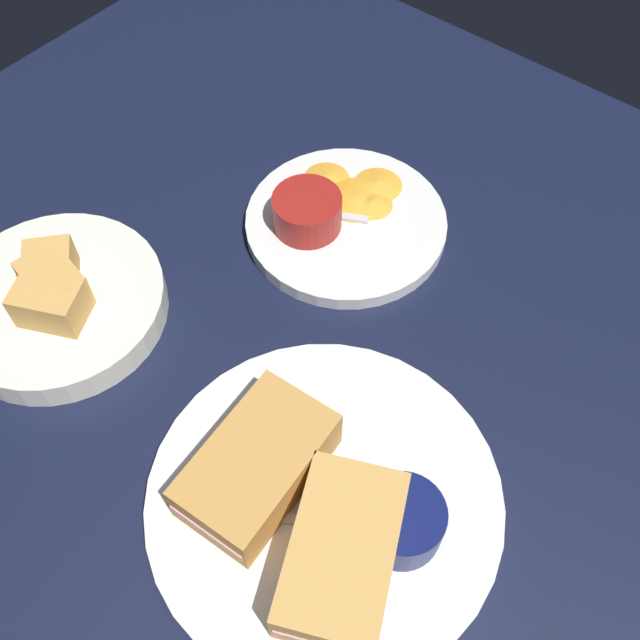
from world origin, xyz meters
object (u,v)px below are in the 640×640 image
(plate_sandwich_main, at_px, (324,499))
(sandwich_half_near, at_px, (258,466))
(spoon_by_dark_ramekin, at_px, (332,522))
(sandwich_half_far, at_px, (342,554))
(spoon_by_gravy_ramekin, at_px, (303,210))
(ramekin_light_gravy, at_px, (307,211))
(ramekin_dark_sauce, at_px, (402,521))
(plate_chips_companion, at_px, (346,224))
(bread_basket_rear, at_px, (57,301))

(plate_sandwich_main, distance_m, sandwich_half_near, 0.06)
(spoon_by_dark_ramekin, bearing_deg, sandwich_half_far, -128.15)
(plate_sandwich_main, distance_m, spoon_by_gravy_ramekin, 0.31)
(sandwich_half_near, height_order, sandwich_half_far, same)
(spoon_by_dark_ramekin, distance_m, ramekin_light_gravy, 0.32)
(ramekin_dark_sauce, bearing_deg, plate_chips_companion, 45.45)
(sandwich_half_far, relative_size, plate_chips_companion, 0.71)
(sandwich_half_near, xyz_separation_m, plate_chips_companion, (0.27, 0.12, -0.03))
(plate_chips_companion, bearing_deg, bread_basket_rear, 150.73)
(sandwich_half_near, relative_size, plate_chips_companion, 0.65)
(plate_chips_companion, height_order, spoon_by_gravy_ramekin, spoon_by_gravy_ramekin)
(plate_chips_companion, bearing_deg, plate_sandwich_main, -145.25)
(plate_chips_companion, distance_m, bread_basket_rear, 0.30)
(plate_sandwich_main, xyz_separation_m, spoon_by_dark_ramekin, (-0.01, -0.02, 0.01))
(plate_chips_companion, bearing_deg, sandwich_half_near, -155.85)
(plate_sandwich_main, relative_size, sandwich_half_far, 1.95)
(sandwich_half_near, bearing_deg, sandwich_half_far, -97.12)
(sandwich_half_far, relative_size, spoon_by_gravy_ramekin, 1.59)
(sandwich_half_far, xyz_separation_m, spoon_by_dark_ramekin, (0.02, 0.02, -0.02))
(plate_chips_companion, distance_m, ramekin_light_gravy, 0.05)
(sandwich_half_far, distance_m, bread_basket_rear, 0.36)
(sandwich_half_near, xyz_separation_m, sandwich_half_far, (-0.01, -0.10, 0.00))
(ramekin_dark_sauce, height_order, plate_chips_companion, ramekin_dark_sauce)
(sandwich_half_near, relative_size, bread_basket_rear, 0.67)
(sandwich_half_far, xyz_separation_m, ramekin_dark_sauce, (0.05, -0.02, -0.00))
(plate_sandwich_main, height_order, spoon_by_gravy_ramekin, spoon_by_gravy_ramekin)
(sandwich_half_near, xyz_separation_m, ramekin_light_gravy, (0.24, 0.15, -0.00))
(sandwich_half_near, distance_m, plate_chips_companion, 0.30)
(sandwich_half_near, bearing_deg, plate_sandwich_main, -67.12)
(sandwich_half_far, height_order, spoon_by_gravy_ramekin, sandwich_half_far)
(plate_sandwich_main, distance_m, ramekin_dark_sauce, 0.07)
(sandwich_half_near, xyz_separation_m, ramekin_dark_sauce, (0.04, -0.12, -0.00))
(spoon_by_dark_ramekin, xyz_separation_m, ramekin_light_gravy, (0.23, 0.22, 0.02))
(ramekin_dark_sauce, bearing_deg, bread_basket_rear, 94.33)
(plate_sandwich_main, xyz_separation_m, spoon_by_gravy_ramekin, (0.23, 0.21, 0.01))
(bread_basket_rear, bearing_deg, plate_chips_companion, -29.27)
(plate_sandwich_main, bearing_deg, sandwich_half_far, -127.12)
(ramekin_dark_sauce, bearing_deg, plate_sandwich_main, 103.88)
(spoon_by_gravy_ramekin, bearing_deg, plate_chips_companion, -62.27)
(ramekin_light_gravy, relative_size, bread_basket_rear, 0.34)
(spoon_by_dark_ramekin, bearing_deg, spoon_by_gravy_ramekin, 43.99)
(plate_sandwich_main, xyz_separation_m, bread_basket_rear, (-0.01, 0.32, 0.01))
(bread_basket_rear, bearing_deg, sandwich_half_near, -91.81)
(spoon_by_dark_ramekin, bearing_deg, sandwich_half_near, 96.07)
(bread_basket_rear, bearing_deg, spoon_by_gravy_ramekin, -23.78)
(plate_sandwich_main, xyz_separation_m, ramekin_dark_sauce, (0.02, -0.06, 0.03))
(ramekin_dark_sauce, relative_size, plate_chips_companion, 0.31)
(spoon_by_dark_ramekin, bearing_deg, bread_basket_rear, 89.84)
(sandwich_half_near, bearing_deg, spoon_by_dark_ramekin, -83.93)
(ramekin_dark_sauce, xyz_separation_m, bread_basket_rear, (-0.03, 0.38, -0.02))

